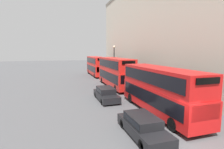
{
  "coord_description": "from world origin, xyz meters",
  "views": [
    {
      "loc": [
        -6.97,
        -7.75,
        5.48
      ],
      "look_at": [
        0.48,
        15.7,
        2.2
      ],
      "focal_mm": 28.0,
      "sensor_mm": 36.0,
      "label": 1
    }
  ],
  "objects_px": {
    "bus_leading": "(159,88)",
    "car_hatchback": "(106,93)",
    "bus_second_in_queue": "(115,71)",
    "pedestrian": "(104,71)",
    "bus_third_in_queue": "(96,65)",
    "car_dark_sedan": "(143,125)"
  },
  "relations": [
    {
      "from": "bus_leading",
      "to": "bus_third_in_queue",
      "type": "relative_size",
      "value": 0.98
    },
    {
      "from": "bus_second_in_queue",
      "to": "bus_third_in_queue",
      "type": "bearing_deg",
      "value": 90.0
    },
    {
      "from": "bus_leading",
      "to": "bus_second_in_queue",
      "type": "distance_m",
      "value": 12.18
    },
    {
      "from": "bus_leading",
      "to": "pedestrian",
      "type": "bearing_deg",
      "value": 85.64
    },
    {
      "from": "car_dark_sedan",
      "to": "bus_second_in_queue",
      "type": "bearing_deg",
      "value": 77.73
    },
    {
      "from": "bus_leading",
      "to": "car_hatchback",
      "type": "bearing_deg",
      "value": 122.37
    },
    {
      "from": "bus_second_in_queue",
      "to": "pedestrian",
      "type": "bearing_deg",
      "value": 81.95
    },
    {
      "from": "bus_leading",
      "to": "car_dark_sedan",
      "type": "distance_m",
      "value": 5.09
    },
    {
      "from": "bus_third_in_queue",
      "to": "car_dark_sedan",
      "type": "height_order",
      "value": "bus_third_in_queue"
    },
    {
      "from": "car_dark_sedan",
      "to": "bus_leading",
      "type": "bearing_deg",
      "value": 45.48
    },
    {
      "from": "bus_second_in_queue",
      "to": "pedestrian",
      "type": "relative_size",
      "value": 6.24
    },
    {
      "from": "car_dark_sedan",
      "to": "bus_third_in_queue",
      "type": "bearing_deg",
      "value": 83.32
    },
    {
      "from": "bus_second_in_queue",
      "to": "bus_third_in_queue",
      "type": "height_order",
      "value": "bus_second_in_queue"
    },
    {
      "from": "bus_leading",
      "to": "pedestrian",
      "type": "height_order",
      "value": "bus_leading"
    },
    {
      "from": "bus_leading",
      "to": "pedestrian",
      "type": "xyz_separation_m",
      "value": [
        2.01,
        26.41,
        -1.47
      ]
    },
    {
      "from": "bus_leading",
      "to": "bus_third_in_queue",
      "type": "xyz_separation_m",
      "value": [
        0.0,
        25.58,
        0.09
      ]
    },
    {
      "from": "bus_second_in_queue",
      "to": "car_hatchback",
      "type": "distance_m",
      "value": 7.8
    },
    {
      "from": "car_hatchback",
      "to": "pedestrian",
      "type": "bearing_deg",
      "value": 75.58
    },
    {
      "from": "car_dark_sedan",
      "to": "car_hatchback",
      "type": "distance_m",
      "value": 8.82
    },
    {
      "from": "bus_second_in_queue",
      "to": "bus_third_in_queue",
      "type": "relative_size",
      "value": 1.01
    },
    {
      "from": "bus_leading",
      "to": "pedestrian",
      "type": "relative_size",
      "value": 6.1
    },
    {
      "from": "bus_third_in_queue",
      "to": "car_hatchback",
      "type": "bearing_deg",
      "value": -99.55
    }
  ]
}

